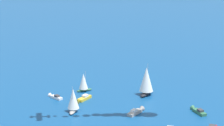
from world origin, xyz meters
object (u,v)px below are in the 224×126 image
motorboat_near_centre (137,111)px  motorboat_far_port (83,99)px  motorboat_outer_ring_a (55,97)px  sailboat_outer_ring_d (84,82)px  sailboat_outer_ring_e (73,100)px  motorboat_offshore (198,111)px  sailboat_far_stbd (146,81)px

motorboat_near_centre → motorboat_far_port: (22.91, 7.34, 0.01)m
motorboat_outer_ring_a → sailboat_outer_ring_d: size_ratio=0.82×
motorboat_far_port → sailboat_outer_ring_e: size_ratio=0.89×
sailboat_outer_ring_e → motorboat_offshore: bearing=-130.7°
motorboat_near_centre → motorboat_far_port: motorboat_far_port is taller
motorboat_near_centre → motorboat_offshore: 22.22m
motorboat_offshore → sailboat_far_stbd: bearing=2.8°
motorboat_offshore → sailboat_outer_ring_d: (45.25, 18.05, 3.33)m
sailboat_far_stbd → sailboat_outer_ring_e: size_ratio=1.32×
motorboat_far_port → sailboat_far_stbd: bearing=-114.8°
motorboat_near_centre → sailboat_outer_ring_d: 31.74m
motorboat_far_port → motorboat_near_centre: bearing=-162.2°
motorboat_near_centre → sailboat_outer_ring_e: bearing=46.7°
sailboat_outer_ring_d → sailboat_outer_ring_e: (-15.85, 16.15, 0.54)m
motorboat_far_port → motorboat_offshore: size_ratio=1.07×
motorboat_outer_ring_a → motorboat_far_port: bearing=-144.0°
motorboat_near_centre → sailboat_far_stbd: 20.89m
motorboat_near_centre → motorboat_offshore: bearing=-128.0°
sailboat_outer_ring_e → motorboat_outer_ring_a: bearing=-8.8°
sailboat_outer_ring_d → sailboat_outer_ring_e: bearing=134.5°
motorboat_outer_ring_a → sailboat_outer_ring_d: 14.03m
motorboat_outer_ring_a → sailboat_outer_ring_e: (-16.56, 2.56, 3.94)m
motorboat_offshore → sailboat_outer_ring_d: sailboat_outer_ring_d is taller
sailboat_far_stbd → sailboat_outer_ring_d: sailboat_far_stbd is taller
motorboat_near_centre → motorboat_outer_ring_a: 35.23m
sailboat_outer_ring_d → sailboat_outer_ring_e: sailboat_outer_ring_e is taller
motorboat_offshore → motorboat_outer_ring_a: motorboat_offshore is taller
motorboat_offshore → sailboat_outer_ring_e: bearing=49.3°
motorboat_outer_ring_a → sailboat_outer_ring_e: sailboat_outer_ring_e is taller
motorboat_offshore → sailboat_outer_ring_e: size_ratio=0.83×
motorboat_offshore → sailboat_outer_ring_d: 48.83m
motorboat_near_centre → motorboat_far_port: 24.06m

